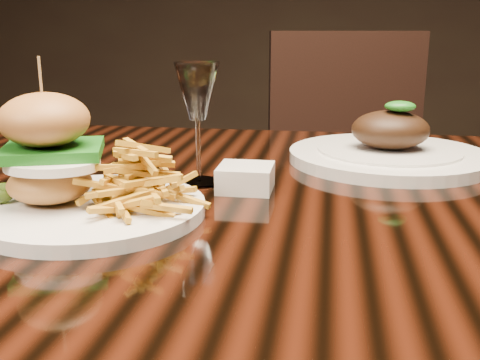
# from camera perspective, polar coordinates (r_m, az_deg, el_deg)

# --- Properties ---
(dining_table) EXTENTS (1.60, 0.90, 0.75)m
(dining_table) POSITION_cam_1_polar(r_m,az_deg,el_deg) (0.77, 3.11, -6.58)
(dining_table) COLOR black
(dining_table) RESTS_ON ground
(burger_plate) EXTENTS (0.26, 0.26, 0.18)m
(burger_plate) POSITION_cam_1_polar(r_m,az_deg,el_deg) (0.65, -15.34, 0.45)
(burger_plate) COLOR silver
(burger_plate) RESTS_ON dining_table
(ramekin) EXTENTS (0.08, 0.08, 0.03)m
(ramekin) POSITION_cam_1_polar(r_m,az_deg,el_deg) (0.74, 0.58, 0.23)
(ramekin) COLOR silver
(ramekin) RESTS_ON dining_table
(wine_glass) EXTENTS (0.06, 0.06, 0.16)m
(wine_glass) POSITION_cam_1_polar(r_m,az_deg,el_deg) (0.75, -4.36, 8.51)
(wine_glass) COLOR white
(wine_glass) RESTS_ON dining_table
(water_tumbler) EXTENTS (0.08, 0.08, 0.11)m
(water_tumbler) POSITION_cam_1_polar(r_m,az_deg,el_deg) (0.80, -19.21, 3.22)
(water_tumbler) COLOR white
(water_tumbler) RESTS_ON dining_table
(far_dish) EXTENTS (0.31, 0.31, 0.10)m
(far_dish) POSITION_cam_1_polar(r_m,az_deg,el_deg) (0.92, 14.89, 2.91)
(far_dish) COLOR silver
(far_dish) RESTS_ON dining_table
(chair_far) EXTENTS (0.55, 0.55, 0.95)m
(chair_far) POSITION_cam_1_polar(r_m,az_deg,el_deg) (1.65, 11.28, 0.19)
(chair_far) COLOR black
(chair_far) RESTS_ON ground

